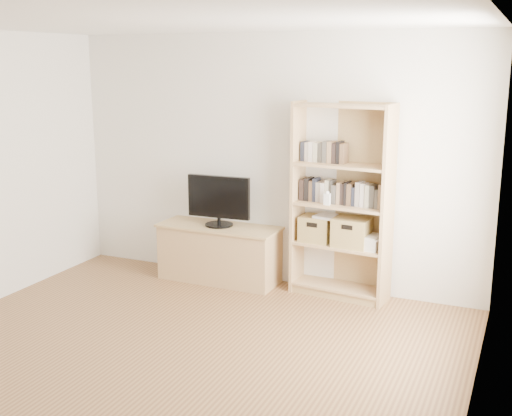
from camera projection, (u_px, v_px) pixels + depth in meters
The scene contains 14 objects.
floor at pixel (142, 382), 4.73m from camera, with size 4.50×5.00×0.01m, color brown.
back_wall at pixel (271, 161), 6.67m from camera, with size 4.50×0.02×2.60m, color silver.
right_wall at pixel (474, 249), 3.56m from camera, with size 0.02×5.00×2.60m, color silver.
ceiling at pixel (125, 16), 4.15m from camera, with size 4.50×5.00×0.01m, color white.
tv_stand at pixel (220, 254), 6.88m from camera, with size 1.27×0.48×0.58m, color tan.
bookshelf at pixel (342, 202), 6.27m from camera, with size 0.97×0.34×1.94m, color tan.
television at pixel (219, 201), 6.75m from camera, with size 0.69×0.05×0.54m, color black.
books_row_mid at pixel (343, 192), 6.27m from camera, with size 0.89×0.17×0.24m, color black.
books_row_upper at pixel (323, 151), 6.29m from camera, with size 0.40×0.15×0.21m, color black.
baby_monitor at pixel (327, 199), 6.22m from camera, with size 0.06×0.04×0.12m, color white.
basket_left at pixel (317, 229), 6.46m from camera, with size 0.31×0.26×0.26m, color #9C8046.
basket_right at pixel (352, 232), 6.28m from camera, with size 0.34×0.28×0.28m, color #9C8046.
laptop at pixel (332, 217), 6.35m from camera, with size 0.32×0.22×0.03m, color silver.
magazine_stack at pixel (372, 243), 6.19m from camera, with size 0.17×0.24×0.11m, color silver.
Camera 1 is at (2.51, -3.62, 2.32)m, focal length 45.00 mm.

